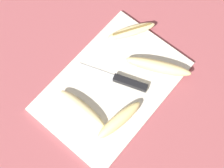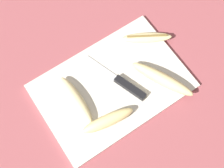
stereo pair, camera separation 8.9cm
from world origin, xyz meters
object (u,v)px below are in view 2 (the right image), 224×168
at_px(banana_ripe_center, 76,100).
at_px(banana_mellow_near, 147,38).
at_px(banana_golden_short, 108,120).
at_px(knife, 125,84).
at_px(banana_spotted_left, 162,79).

bearing_deg(banana_ripe_center, banana_mellow_near, 10.35).
relative_size(banana_mellow_near, banana_golden_short, 0.96).
xyz_separation_m(knife, banana_ripe_center, (-0.14, 0.04, 0.01)).
relative_size(banana_spotted_left, banana_ripe_center, 1.19).
height_order(banana_mellow_near, banana_golden_short, banana_golden_short).
bearing_deg(knife, banana_golden_short, -167.35).
relative_size(banana_spotted_left, banana_golden_short, 1.24).
xyz_separation_m(knife, banana_mellow_near, (0.14, 0.09, 0.00)).
relative_size(knife, banana_spotted_left, 1.10).
relative_size(knife, banana_ripe_center, 1.30).
bearing_deg(banana_mellow_near, banana_ripe_center, -169.65).
bearing_deg(banana_spotted_left, banana_ripe_center, 160.34).
bearing_deg(banana_ripe_center, banana_golden_short, -67.53).
relative_size(knife, banana_mellow_near, 1.41).
xyz_separation_m(knife, banana_golden_short, (-0.10, -0.06, 0.01)).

